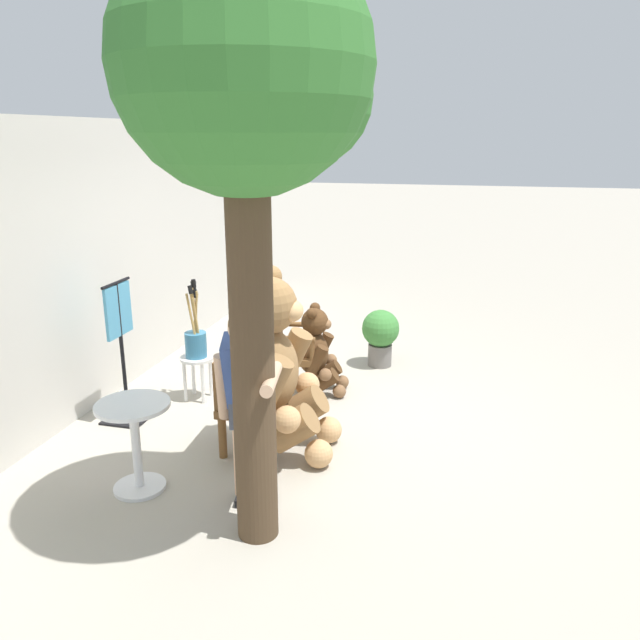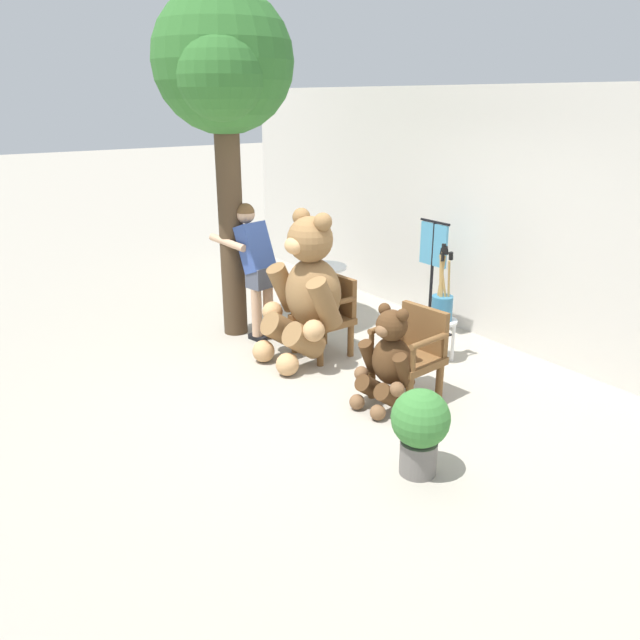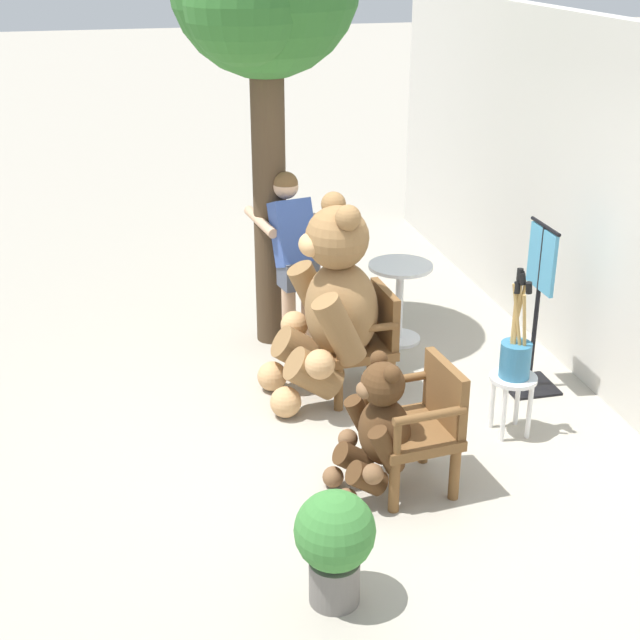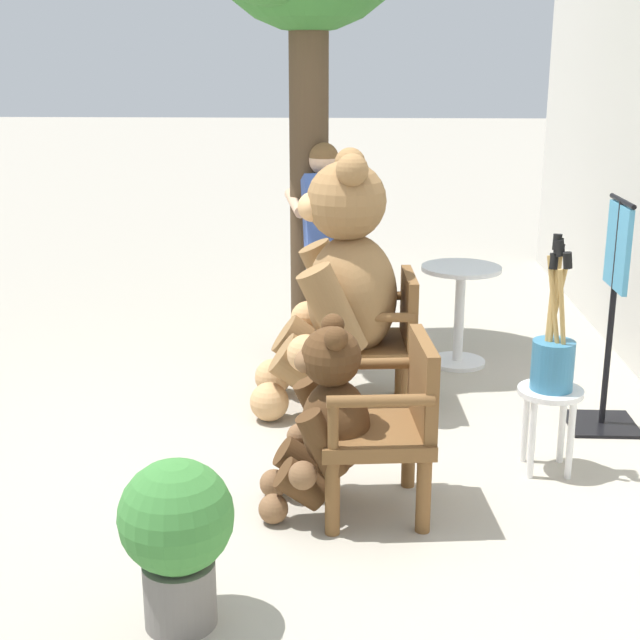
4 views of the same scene
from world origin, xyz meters
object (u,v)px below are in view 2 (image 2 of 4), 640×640
Objects in this scene: teddy_bear_large at (307,289)px; teddy_bear_small at (388,359)px; person_visitor at (256,261)px; round_side_table at (324,287)px; white_stool at (440,329)px; potted_plant at (420,426)px; patio_tree at (223,72)px; wooden_chair_left at (327,313)px; clothing_display_stand at (432,276)px; brush_bucket at (442,302)px; wooden_chair_right at (411,352)px.

teddy_bear_large reaches higher than teddy_bear_small.
person_visitor is 2.16× the size of round_side_table.
white_stool is 2.21m from potted_plant.
person_visitor is at bearing 38.41° from patio_tree.
wooden_chair_left is 0.63× the size of clothing_display_stand.
person_visitor is 2.20m from white_stool.
person_visitor is at bearing -173.59° from teddy_bear_large.
potted_plant reaches higher than white_stool.
white_stool is 0.12× the size of patio_tree.
wooden_chair_left is at bearing -100.27° from clothing_display_stand.
teddy_bear_large is 2.35× the size of potted_plant.
wooden_chair_left is 0.54× the size of teddy_bear_large.
clothing_display_stand is (0.23, 1.59, -0.06)m from teddy_bear_large.
teddy_bear_small is 1.41× the size of potted_plant.
patio_tree reaches higher than round_side_table.
wooden_chair_right is at bearing -61.64° from brush_bucket.
wooden_chair_left is 1.22m from white_stool.
teddy_bear_small is at bearing -12.37° from wooden_chair_left.
teddy_bear_large reaches higher than clothing_display_stand.
person_visitor is 2.29× the size of potted_plant.
teddy_bear_large is 1.17× the size of clothing_display_stand.
person_visitor is at bearing -144.56° from white_stool.
brush_bucket is (-0.47, 0.86, 0.20)m from wooden_chair_right.
patio_tree is (-0.23, -0.18, 2.00)m from person_visitor.
wooden_chair_left reaches higher than round_side_table.
wooden_chair_left is at bearing -134.77° from brush_bucket.
wooden_chair_right is 0.55× the size of person_visitor.
round_side_table is at bearing 77.78° from patio_tree.
person_visitor is 2.14m from brush_bucket.
round_side_table is at bearing -170.38° from white_stool.
clothing_display_stand is at bearing 124.13° from teddy_bear_small.
potted_plant is at bearing -23.84° from round_side_table.
person_visitor is at bearing -178.09° from teddy_bear_small.
wooden_chair_left is at bearing 160.41° from potted_plant.
potted_plant is at bearing -49.62° from white_stool.
teddy_bear_small is 1.33× the size of round_side_table.
round_side_table is (-2.19, 0.87, -0.02)m from teddy_bear_small.
brush_bucket is 1.20× the size of potted_plant.
teddy_bear_small is 0.25× the size of patio_tree.
round_side_table is 3.44m from potted_plant.
clothing_display_stand is (-1.08, 1.32, 0.26)m from wooden_chair_right.
teddy_bear_large is 1.96× the size of brush_bucket.
white_stool is (-0.48, 1.16, -0.11)m from teddy_bear_small.
potted_plant is (3.39, -0.27, -2.52)m from patio_tree.
round_side_table is 0.19× the size of patio_tree.
wooden_chair_right is at bearing -61.73° from white_stool.
wooden_chair_right is 0.54× the size of teddy_bear_large.
round_side_table is at bearing -145.69° from clothing_display_stand.
wooden_chair_left is 1.37m from clothing_display_stand.
clothing_display_stand reaches higher than white_stool.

